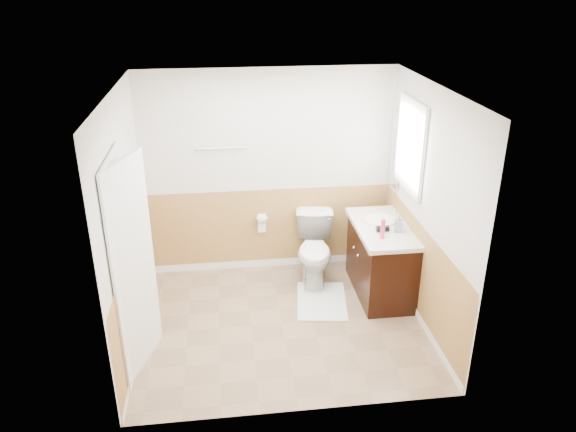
{
  "coord_description": "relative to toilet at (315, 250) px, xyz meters",
  "views": [
    {
      "loc": [
        -0.55,
        -4.93,
        3.47
      ],
      "look_at": [
        0.1,
        0.25,
        1.15
      ],
      "focal_mm": 34.5,
      "sensor_mm": 36.0,
      "label": 1
    }
  ],
  "objects": [
    {
      "name": "tp_holder_bar",
      "position": [
        -0.6,
        0.36,
        0.3
      ],
      "size": [
        0.14,
        0.02,
        0.02
      ],
      "primitive_type": "cylinder",
      "rotation": [
        0.0,
        1.57,
        0.0
      ],
      "color": "silver",
      "rests_on": "wall_back"
    },
    {
      "name": "towel_bar",
      "position": [
        -1.05,
        0.38,
        1.2
      ],
      "size": [
        0.62,
        0.02,
        0.02
      ],
      "primitive_type": "cylinder",
      "rotation": [
        0.0,
        1.57,
        0.0
      ],
      "color": "silver",
      "rests_on": "wall_back"
    },
    {
      "name": "wall_front",
      "position": [
        -0.5,
        -2.17,
        0.85
      ],
      "size": [
        3.0,
        0.0,
        3.0
      ],
      "primitive_type": "plane",
      "rotation": [
        -1.57,
        0.0,
        0.0
      ],
      "color": "silver",
      "rests_on": "floor"
    },
    {
      "name": "door_knob",
      "position": [
        -1.84,
        -0.99,
        0.55
      ],
      "size": [
        0.06,
        0.06,
        0.06
      ],
      "primitive_type": "sphere",
      "color": "silver",
      "rests_on": "door"
    },
    {
      "name": "wainscot_front",
      "position": [
        -0.5,
        -2.16,
        0.1
      ],
      "size": [
        3.0,
        0.0,
        3.0
      ],
      "primitive_type": "plane",
      "rotation": [
        -1.57,
        0.0,
        0.0
      ],
      "color": "tan",
      "rests_on": "floor"
    },
    {
      "name": "countertop",
      "position": [
        0.7,
        -0.36,
        0.42
      ],
      "size": [
        0.6,
        1.15,
        0.05
      ],
      "primitive_type": "cube",
      "color": "silver",
      "rests_on": "vanity_cabinet"
    },
    {
      "name": "ceiling",
      "position": [
        -0.5,
        -0.87,
        2.1
      ],
      "size": [
        3.0,
        3.0,
        0.0
      ],
      "primitive_type": "plane",
      "rotation": [
        3.14,
        0.0,
        0.0
      ],
      "color": "white",
      "rests_on": "floor"
    },
    {
      "name": "vanity_knob_left",
      "position": [
        0.41,
        -0.46,
        0.15
      ],
      "size": [
        0.03,
        0.03,
        0.03
      ],
      "primitive_type": "sphere",
      "color": "#B5B4BB",
      "rests_on": "vanity_cabinet"
    },
    {
      "name": "mirror_panel",
      "position": [
        0.97,
        0.23,
        1.15
      ],
      "size": [
        0.02,
        0.35,
        0.9
      ],
      "primitive_type": "cube",
      "color": "silver",
      "rests_on": "wall_right"
    },
    {
      "name": "hair_dryer_handle",
      "position": [
        0.63,
        -0.49,
        0.45
      ],
      "size": [
        0.03,
        0.03,
        0.07
      ],
      "primitive_type": "cylinder",
      "color": "black",
      "rests_on": "countertop"
    },
    {
      "name": "faucet",
      "position": [
        0.89,
        -0.21,
        0.52
      ],
      "size": [
        0.02,
        0.02,
        0.14
      ],
      "primitive_type": "cylinder",
      "color": "silver",
      "rests_on": "countertop"
    },
    {
      "name": "vanity_cabinet",
      "position": [
        0.71,
        -0.36,
        -0.0
      ],
      "size": [
        0.55,
        1.1,
        0.8
      ],
      "primitive_type": "cube",
      "color": "black",
      "rests_on": "floor"
    },
    {
      "name": "window_glass",
      "position": [
        0.98,
        -0.28,
        1.35
      ],
      "size": [
        0.01,
        0.7,
        0.9
      ],
      "primitive_type": "cube",
      "color": "white",
      "rests_on": "wall_right"
    },
    {
      "name": "bath_mat",
      "position": [
        0.0,
        -0.5,
        -0.39
      ],
      "size": [
        0.66,
        0.87,
        0.02
      ],
      "primitive_type": "cube",
      "rotation": [
        0.0,
        0.0,
        -0.14
      ],
      "color": "white",
      "rests_on": "floor"
    },
    {
      "name": "wainscot_back",
      "position": [
        -0.5,
        0.42,
        0.1
      ],
      "size": [
        3.0,
        0.0,
        3.0
      ],
      "primitive_type": "plane",
      "rotation": [
        1.57,
        0.0,
        0.0
      ],
      "color": "tan",
      "rests_on": "floor"
    },
    {
      "name": "floor",
      "position": [
        -0.5,
        -0.87,
        -0.4
      ],
      "size": [
        3.0,
        3.0,
        0.0
      ],
      "primitive_type": "plane",
      "color": "#8C7051",
      "rests_on": "ground"
    },
    {
      "name": "toilet",
      "position": [
        0.0,
        0.0,
        0.0
      ],
      "size": [
        0.56,
        0.85,
        0.81
      ],
      "primitive_type": "imported",
      "rotation": [
        0.0,
        0.0,
        -0.14
      ],
      "color": "white",
      "rests_on": "floor"
    },
    {
      "name": "wall_back",
      "position": [
        -0.5,
        0.43,
        0.85
      ],
      "size": [
        3.0,
        0.0,
        3.0
      ],
      "primitive_type": "plane",
      "rotation": [
        1.57,
        0.0,
        0.0
      ],
      "color": "silver",
      "rests_on": "floor"
    },
    {
      "name": "window_frame",
      "position": [
        0.97,
        -0.28,
        1.35
      ],
      "size": [
        0.04,
        0.8,
        1.0
      ],
      "primitive_type": "cube",
      "color": "white",
      "rests_on": "wall_right"
    },
    {
      "name": "tp_roll",
      "position": [
        -0.6,
        0.36,
        0.3
      ],
      "size": [
        0.1,
        0.11,
        0.11
      ],
      "primitive_type": "cylinder",
      "rotation": [
        0.0,
        1.57,
        0.0
      ],
      "color": "white",
      "rests_on": "tp_holder_bar"
    },
    {
      "name": "lotion_bottle",
      "position": [
        0.61,
        -0.65,
        0.56
      ],
      "size": [
        0.05,
        0.05,
        0.22
      ],
      "primitive_type": "cylinder",
      "color": "#DD3954",
      "rests_on": "countertop"
    },
    {
      "name": "wainscot_left",
      "position": [
        -1.99,
        -0.87,
        0.1
      ],
      "size": [
        0.0,
        2.6,
        2.6
      ],
      "primitive_type": "plane",
      "rotation": [
        1.57,
        0.0,
        1.57
      ],
      "color": "tan",
      "rests_on": "floor"
    },
    {
      "name": "door",
      "position": [
        -1.9,
        -1.32,
        0.62
      ],
      "size": [
        0.29,
        0.78,
        2.04
      ],
      "primitive_type": "cube",
      "rotation": [
        0.0,
        0.0,
        -0.31
      ],
      "color": "white",
      "rests_on": "wall_left"
    },
    {
      "name": "soap_dispenser",
      "position": [
        0.83,
        -0.51,
        0.54
      ],
      "size": [
        0.11,
        0.11,
        0.2
      ],
      "primitive_type": "imported",
      "rotation": [
        0.0,
        0.0,
        -0.24
      ],
      "color": "gray",
      "rests_on": "countertop"
    },
    {
      "name": "wall_right",
      "position": [
        1.0,
        -0.87,
        0.85
      ],
      "size": [
        0.0,
        3.0,
        3.0
      ],
      "primitive_type": "plane",
      "rotation": [
        1.57,
        0.0,
        -1.57
      ],
      "color": "silver",
      "rests_on": "floor"
    },
    {
      "name": "wall_left",
      "position": [
        -2.0,
        -0.87,
        0.85
      ],
      "size": [
        0.0,
        3.0,
        3.0
      ],
      "primitive_type": "plane",
      "rotation": [
        1.57,
        0.0,
        1.57
      ],
      "color": "silver",
      "rests_on": "floor"
    },
    {
      "name": "vanity_knob_right",
      "position": [
        0.41,
        -0.26,
        0.15
      ],
      "size": [
        0.03,
        0.03,
        0.03
      ],
      "primitive_type": "sphere",
      "color": "silver",
      "rests_on": "vanity_cabinet"
    },
    {
      "name": "wainscot_right",
      "position": [
        0.99,
        -0.87,
        0.1
      ],
      "size": [
        0.0,
        2.6,
        2.6
      ],
      "primitive_type": "plane",
      "rotation": [
        1.57,
        0.0,
        -1.57
      ],
      "color": "tan",
      "rests_on": "floor"
    },
    {
      "name": "tp_sheet",
      "position": [
        -0.6,
        0.36,
        0.19
      ],
      "size": [
        0.1,
        0.01,
        0.16
      ],
      "primitive_type": "cube",
      "color": "white",
      "rests_on": "tp_roll"
    },
    {
      "name": "sink_basin",
      "position": [
        0.71,
        -0.21,
        0.46
      ],
      "size": [
        0.36,
        0.36,
        0.02
      ],
      "primitive_type": "cylinder",
      "color": "white",
      "rests_on": "countertop"
    },
    {
      "name": "door_frame",
      "position": [
        -1.98,
        -1.32,
        0.63
      ],
      "size": [
        0.02,
        0.92,
        2.1
      ],
      "primitive_type": "cube",
      "color": "white",
      "rests_on": "wall_left"
    },
    {
      "name": "hair_dryer_body",
      "position": [
        0.66,
        -0.49,
        0.48
      ],
      "size": [
        0.14,
        0.07,
        0.07
      ],
      "primitive_type": "cylinder",
      "rotation": [
        0.0,
        1.57,
        0.0
      ],
      "color": "black",
      "rests_on": "countertop"
    }
  ]
}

